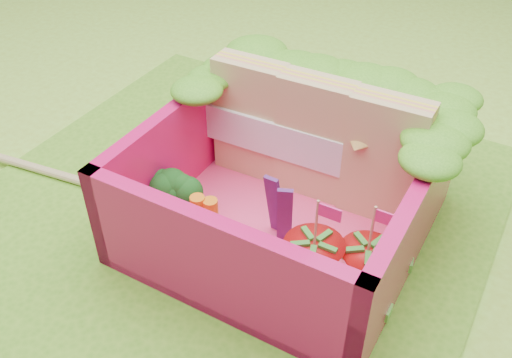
{
  "coord_description": "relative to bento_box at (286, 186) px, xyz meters",
  "views": [
    {
      "loc": [
        1.25,
        -1.91,
        2.03
      ],
      "look_at": [
        0.17,
        -0.01,
        0.28
      ],
      "focal_mm": 40.0,
      "sensor_mm": 36.0,
      "label": 1
    }
  ],
  "objects": [
    {
      "name": "purple_wedges",
      "position": [
        0.04,
        -0.14,
        -0.04
      ],
      "size": [
        0.15,
        0.08,
        0.38
      ],
      "color": "#4C1958",
      "rests_on": "bento_floor"
    },
    {
      "name": "sandwich_stack",
      "position": [
        0.0,
        0.3,
        0.1
      ],
      "size": [
        1.19,
        0.2,
        0.66
      ],
      "color": "tan",
      "rests_on": "bento_floor"
    },
    {
      "name": "snap_peas",
      "position": [
        0.4,
        -0.23,
        -0.2
      ],
      "size": [
        0.62,
        0.51,
        0.05
      ],
      "color": "green",
      "rests_on": "bento_floor"
    },
    {
      "name": "ground",
      "position": [
        -0.33,
        0.01,
        -0.31
      ],
      "size": [
        14.0,
        14.0,
        0.0
      ],
      "primitive_type": "plane",
      "color": "#8CB633",
      "rests_on": "ground"
    },
    {
      "name": "strawberry_left",
      "position": [
        0.3,
        -0.32,
        -0.09
      ],
      "size": [
        0.26,
        0.26,
        0.5
      ],
      "color": "red",
      "rests_on": "bento_floor"
    },
    {
      "name": "bento_box",
      "position": [
        0.0,
        0.0,
        0.0
      ],
      "size": [
        1.3,
        1.3,
        0.55
      ],
      "color": "#DA125F",
      "rests_on": "placemat"
    },
    {
      "name": "carrot_sticks",
      "position": [
        -0.25,
        -0.33,
        -0.09
      ],
      "size": [
        0.13,
        0.09,
        0.28
      ],
      "color": "orange",
      "rests_on": "bento_floor"
    },
    {
      "name": "bento_floor",
      "position": [
        0.0,
        0.0,
        -0.25
      ],
      "size": [
        1.3,
        1.3,
        0.05
      ],
      "primitive_type": "cube",
      "color": "#FF417D",
      "rests_on": "placemat"
    },
    {
      "name": "chopsticks",
      "position": [
        -1.38,
        -0.28,
        -0.25
      ],
      "size": [
        2.34,
        0.34,
        0.04
      ],
      "color": "tan",
      "rests_on": "placemat"
    },
    {
      "name": "placemat",
      "position": [
        -0.33,
        0.01,
        -0.29
      ],
      "size": [
        2.6,
        2.6,
        0.03
      ],
      "primitive_type": "cube",
      "color": "#599F23",
      "rests_on": "ground"
    },
    {
      "name": "broccoli",
      "position": [
        -0.5,
        -0.26,
        -0.06
      ],
      "size": [
        0.33,
        0.33,
        0.24
      ],
      "color": "#72AE54",
      "rests_on": "bento_floor"
    },
    {
      "name": "lettuce_ruffle",
      "position": [
        0.0,
        0.49,
        0.33
      ],
      "size": [
        1.43,
        0.83,
        0.11
      ],
      "color": "#378A19",
      "rests_on": "bento_box"
    },
    {
      "name": "strawberry_right",
      "position": [
        0.5,
        -0.22,
        -0.1
      ],
      "size": [
        0.24,
        0.24,
        0.48
      ],
      "color": "red",
      "rests_on": "bento_floor"
    }
  ]
}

